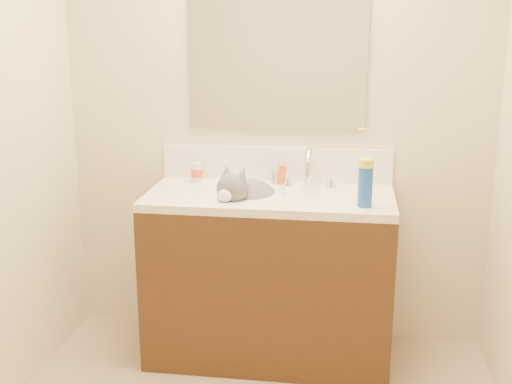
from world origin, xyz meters
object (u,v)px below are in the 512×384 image
(cat, at_px, (246,199))
(amber_bottle, at_px, (282,175))
(pill_bottle, at_px, (197,172))
(silver_jar, at_px, (275,178))
(basin, at_px, (244,208))
(faucet, at_px, (309,171))
(vanity_cabinet, at_px, (269,280))
(spray_can, at_px, (365,187))

(cat, relative_size, amber_bottle, 4.40)
(cat, height_order, amber_bottle, cat)
(cat, distance_m, pill_bottle, 0.36)
(silver_jar, bearing_deg, basin, -117.18)
(amber_bottle, bearing_deg, basin, -125.36)
(cat, relative_size, silver_jar, 7.27)
(faucet, height_order, cat, faucet)
(vanity_cabinet, xyz_separation_m, basin, (-0.12, -0.03, 0.38))
(pill_bottle, distance_m, silver_jar, 0.41)
(amber_bottle, relative_size, spray_can, 0.54)
(silver_jar, relative_size, spray_can, 0.33)
(vanity_cabinet, distance_m, spray_can, 0.72)
(silver_jar, xyz_separation_m, amber_bottle, (0.04, -0.01, 0.02))
(vanity_cabinet, xyz_separation_m, spray_can, (0.45, -0.15, 0.54))
(amber_bottle, height_order, spray_can, spray_can)
(amber_bottle, bearing_deg, faucet, -22.69)
(spray_can, bearing_deg, cat, 165.76)
(basin, xyz_separation_m, pill_bottle, (-0.29, 0.22, 0.12))
(cat, distance_m, silver_jar, 0.26)
(cat, xyz_separation_m, silver_jar, (0.12, 0.22, 0.06))
(pill_bottle, xyz_separation_m, amber_bottle, (0.45, 0.00, 0.00))
(vanity_cabinet, distance_m, amber_bottle, 0.54)
(faucet, xyz_separation_m, silver_jar, (-0.18, 0.07, -0.06))
(vanity_cabinet, bearing_deg, silver_jar, 89.09)
(pill_bottle, bearing_deg, vanity_cabinet, -25.29)
(pill_bottle, bearing_deg, cat, -34.66)
(cat, bearing_deg, spray_can, 8.89)
(basin, bearing_deg, amber_bottle, 54.64)
(basin, relative_size, silver_jar, 7.47)
(pill_bottle, height_order, silver_jar, pill_bottle)
(basin, height_order, amber_bottle, amber_bottle)
(pill_bottle, xyz_separation_m, spray_can, (0.86, -0.35, 0.04))
(pill_bottle, distance_m, amber_bottle, 0.45)
(faucet, distance_m, pill_bottle, 0.59)
(cat, bearing_deg, vanity_cabinet, 28.19)
(cat, height_order, spray_can, spray_can)
(vanity_cabinet, relative_size, pill_bottle, 12.30)
(pill_bottle, distance_m, spray_can, 0.93)
(silver_jar, bearing_deg, pill_bottle, -177.42)
(vanity_cabinet, bearing_deg, spray_can, -18.78)
(cat, xyz_separation_m, pill_bottle, (-0.29, 0.20, 0.08))
(basin, relative_size, faucet, 1.61)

